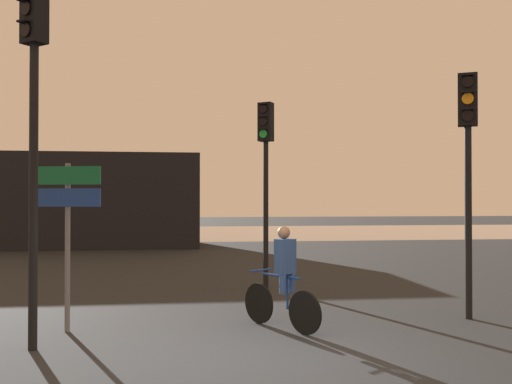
% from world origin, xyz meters
% --- Properties ---
extents(ground_plane, '(120.00, 120.00, 0.00)m').
position_xyz_m(ground_plane, '(0.00, 0.00, 0.00)').
color(ground_plane, black).
extents(water_strip, '(80.00, 16.00, 0.01)m').
position_xyz_m(water_strip, '(0.00, 28.48, 0.00)').
color(water_strip, gray).
rests_on(water_strip, ground).
extents(distant_building, '(11.61, 4.00, 3.98)m').
position_xyz_m(distant_building, '(-6.15, 18.48, 1.99)').
color(distant_building, black).
rests_on(distant_building, ground).
extents(traffic_light_center, '(0.40, 0.42, 4.30)m').
position_xyz_m(traffic_light_center, '(0.87, 6.11, 2.99)').
color(traffic_light_center, black).
rests_on(traffic_light_center, ground).
extents(traffic_light_near_right, '(0.39, 0.41, 4.20)m').
position_xyz_m(traffic_light_near_right, '(3.81, 2.21, 2.93)').
color(traffic_light_near_right, black).
rests_on(traffic_light_near_right, ground).
extents(traffic_light_near_left, '(0.41, 0.42, 5.06)m').
position_xyz_m(traffic_light_near_left, '(-3.06, 1.06, 3.48)').
color(traffic_light_near_left, black).
rests_on(traffic_light_near_left, ground).
extents(direction_sign_post, '(1.07, 0.30, 2.60)m').
position_xyz_m(direction_sign_post, '(-2.82, 2.09, 1.79)').
color(direction_sign_post, slate).
rests_on(direction_sign_post, ground).
extents(cyclist, '(0.98, 1.44, 1.62)m').
position_xyz_m(cyclist, '(0.53, 1.84, 0.82)').
color(cyclist, black).
rests_on(cyclist, ground).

